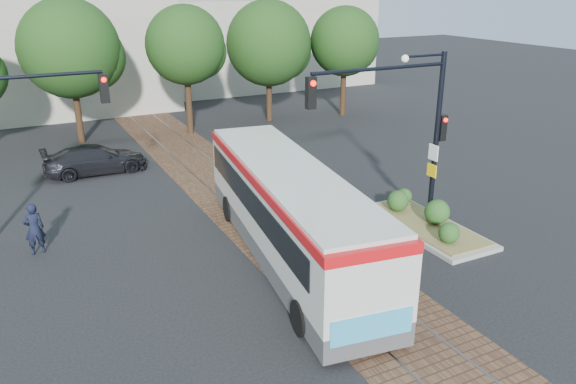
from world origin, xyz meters
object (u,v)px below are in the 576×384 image
city_bus (289,209)px  signal_pole_main (410,117)px  officer (34,229)px  traffic_island (425,219)px  parked_car (95,159)px

city_bus → signal_pole_main: (4.46, -0.06, 2.47)m
officer → traffic_island: bearing=153.8°
traffic_island → officer: (-12.61, 4.14, 0.54)m
city_bus → officer: (-7.20, 3.99, -0.81)m
city_bus → traffic_island: bearing=6.3°
traffic_island → signal_pole_main: signal_pole_main is taller
traffic_island → officer: officer is taller
parked_car → city_bus: bearing=-161.5°
officer → city_bus: bearing=142.9°
city_bus → signal_pole_main: 5.10m
signal_pole_main → officer: 12.77m
city_bus → officer: city_bus is taller
officer → parked_car: (3.12, 7.66, -0.21)m
signal_pole_main → officer: bearing=160.8°
signal_pole_main → parked_car: 14.90m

